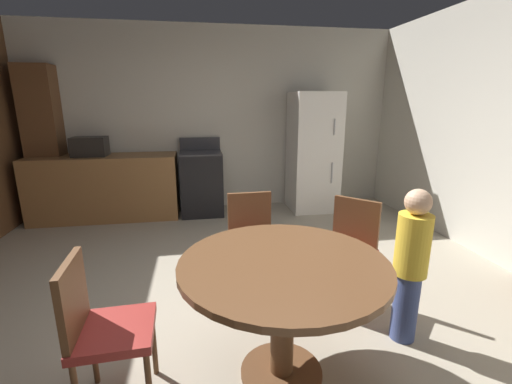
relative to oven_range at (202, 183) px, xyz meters
The scene contains 12 objects.
ground_plane 2.84m from the oven_range, 85.03° to the right, with size 14.00×14.00×0.00m, color #A89E89.
wall_back 1.00m from the oven_range, 58.53° to the left, with size 5.74×0.12×2.70m, color beige.
kitchen_counter 1.34m from the oven_range, behind, with size 1.98×0.60×0.90m, color olive.
pantry_column 2.19m from the oven_range, behind, with size 0.44×0.36×2.10m, color brown.
oven_range is the anchor object (origin of this frame).
refrigerator 1.73m from the oven_range, ahead, with size 0.68×0.68×1.76m.
microwave 1.59m from the oven_range, behind, with size 0.44×0.32×0.26m, color black.
dining_table 3.32m from the oven_range, 82.79° to the right, with size 1.19×1.19×0.76m.
chair_north 2.33m from the oven_range, 80.36° to the right, with size 0.41×0.41×0.87m.
chair_west 3.38m from the oven_range, 99.80° to the right, with size 0.42×0.42×0.87m.
chair_northeast 2.84m from the oven_range, 66.45° to the right, with size 0.57×0.57×0.87m.
person_child 3.38m from the oven_range, 66.56° to the right, with size 0.26×0.26×1.09m.
Camera 1 is at (-0.28, -2.21, 1.63)m, focal length 24.16 mm.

